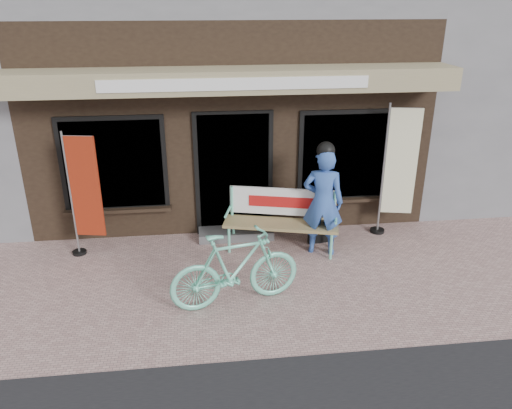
{
  "coord_description": "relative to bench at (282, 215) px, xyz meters",
  "views": [
    {
      "loc": [
        -0.59,
        -6.16,
        3.93
      ],
      "look_at": [
        0.23,
        0.7,
        1.05
      ],
      "focal_mm": 35.0,
      "sensor_mm": 36.0,
      "label": 1
    }
  ],
  "objects": [
    {
      "name": "bicycle",
      "position": [
        -0.9,
        -1.58,
        -0.05
      ],
      "size": [
        1.88,
        0.89,
        1.09
      ],
      "primitive_type": "imported",
      "rotation": [
        0.0,
        0.0,
        1.79
      ],
      "color": "#71DDBC",
      "rests_on": "ground"
    },
    {
      "name": "menu_stand",
      "position": [
        0.7,
        0.09,
        -0.16
      ],
      "size": [
        0.43,
        0.14,
        0.86
      ],
      "rotation": [
        0.0,
        0.0,
        0.1
      ],
      "color": "black",
      "rests_on": "ground"
    },
    {
      "name": "bench",
      "position": [
        0.0,
        0.0,
        0.0
      ],
      "size": [
        1.93,
        0.93,
        1.02
      ],
      "rotation": [
        0.0,
        0.0,
        -0.26
      ],
      "color": "#71DDBC",
      "rests_on": "ground"
    },
    {
      "name": "ground",
      "position": [
        -0.73,
        -1.29,
        -0.6
      ],
      "size": [
        70.0,
        70.0,
        0.0
      ],
      "primitive_type": "plane",
      "color": "tan",
      "rests_on": "ground"
    },
    {
      "name": "person",
      "position": [
        0.62,
        -0.25,
        0.33
      ],
      "size": [
        0.75,
        0.6,
        1.89
      ],
      "rotation": [
        0.0,
        0.0,
        -0.3
      ],
      "color": "#3258AD",
      "rests_on": "ground"
    },
    {
      "name": "nobori_red",
      "position": [
        -3.15,
        0.13,
        0.47
      ],
      "size": [
        0.62,
        0.26,
        2.07
      ],
      "rotation": [
        0.0,
        0.0,
        -0.18
      ],
      "color": "gray",
      "rests_on": "ground"
    },
    {
      "name": "storefront",
      "position": [
        -0.73,
        3.68,
        2.4
      ],
      "size": [
        7.0,
        6.77,
        6.0
      ],
      "color": "black",
      "rests_on": "ground"
    },
    {
      "name": "nobori_cream",
      "position": [
        2.06,
        0.32,
        0.61
      ],
      "size": [
        0.69,
        0.3,
        2.34
      ],
      "rotation": [
        0.0,
        0.0,
        -0.21
      ],
      "color": "gray",
      "rests_on": "ground"
    }
  ]
}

